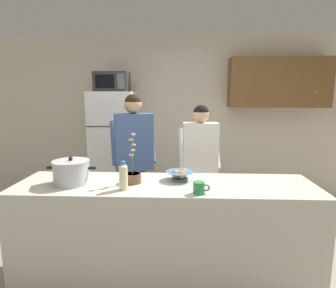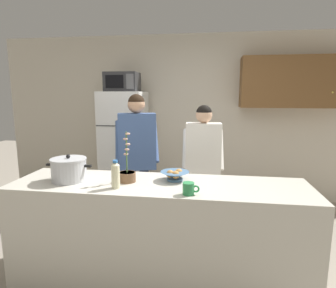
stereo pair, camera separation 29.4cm
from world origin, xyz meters
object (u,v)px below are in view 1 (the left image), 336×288
at_px(microwave, 112,82).
at_px(bottle_near_edge, 123,176).
at_px(person_by_sink, 200,157).
at_px(cooking_pot, 71,172).
at_px(refrigerator, 115,149).
at_px(person_near_pot, 134,149).
at_px(potted_orchid, 133,175).
at_px(bread_bowl, 180,175).
at_px(coffee_mug, 199,188).

height_order(microwave, bottle_near_edge, microwave).
xyz_separation_m(person_by_sink, cooking_pot, (-1.16, -0.92, 0.06)).
xyz_separation_m(refrigerator, person_near_pot, (0.46, -1.01, 0.20)).
xyz_separation_m(microwave, bottle_near_edge, (0.54, -2.00, -0.82)).
bearing_deg(cooking_pot, potted_orchid, 4.97).
relative_size(refrigerator, bottle_near_edge, 7.30).
distance_m(refrigerator, bottle_near_edge, 2.10).
xyz_separation_m(refrigerator, bread_bowl, (1.00, -1.75, 0.11)).
distance_m(microwave, person_near_pot, 1.36).
bearing_deg(bread_bowl, coffee_mug, -66.46).
height_order(refrigerator, coffee_mug, refrigerator).
bearing_deg(bottle_near_edge, person_by_sink, 56.87).
bearing_deg(person_near_pot, potted_orchid, -81.65).
bearing_deg(coffee_mug, refrigerator, 118.76).
bearing_deg(potted_orchid, refrigerator, 107.67).
distance_m(person_near_pot, person_by_sink, 0.77).
height_order(person_near_pot, bread_bowl, person_near_pot).
relative_size(person_by_sink, potted_orchid, 3.52).
bearing_deg(bottle_near_edge, coffee_mug, -6.45).
relative_size(cooking_pot, coffee_mug, 3.22).
bearing_deg(cooking_pot, bottle_near_edge, -15.89).
relative_size(cooking_pot, bread_bowl, 1.63).
distance_m(bread_bowl, potted_orchid, 0.42).
relative_size(refrigerator, cooking_pot, 4.08).
xyz_separation_m(person_by_sink, bread_bowl, (-0.23, -0.78, 0.00)).
bearing_deg(person_near_pot, microwave, 115.17).
relative_size(person_near_pot, potted_orchid, 3.79).
distance_m(cooking_pot, coffee_mug, 1.10).
bearing_deg(cooking_pot, refrigerator, 92.00).
distance_m(person_near_pot, coffee_mug, 1.28).
distance_m(person_by_sink, coffee_mug, 1.12).
bearing_deg(coffee_mug, person_by_sink, 85.84).
distance_m(microwave, person_by_sink, 1.79).
xyz_separation_m(person_near_pot, bottle_near_edge, (0.08, -1.01, -0.02)).
distance_m(cooking_pot, potted_orchid, 0.52).
height_order(person_by_sink, bread_bowl, person_by_sink).
bearing_deg(refrigerator, person_by_sink, -38.31).
height_order(coffee_mug, bottle_near_edge, bottle_near_edge).
bearing_deg(coffee_mug, microwave, 119.01).
bearing_deg(person_near_pot, cooking_pot, -114.46).
relative_size(coffee_mug, potted_orchid, 0.30).
xyz_separation_m(person_by_sink, coffee_mug, (-0.08, -1.12, 0.00)).
bearing_deg(cooking_pot, bread_bowl, 8.51).
relative_size(microwave, cooking_pot, 1.14).
bearing_deg(refrigerator, person_near_pot, -65.30).
bearing_deg(potted_orchid, bread_bowl, 12.91).
bearing_deg(bottle_near_edge, microwave, 105.18).
bearing_deg(person_near_pot, refrigerator, 114.70).
bearing_deg(person_by_sink, cooking_pot, -141.78).
relative_size(refrigerator, microwave, 3.58).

